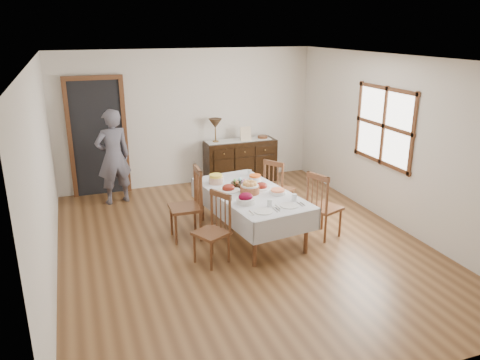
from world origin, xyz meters
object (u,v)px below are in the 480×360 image
object	(u,v)px
chair_right_near	(322,205)
chair_left_far	(189,203)
sideboard	(240,161)
chair_right_far	(277,187)
dining_table	(250,197)
person	(113,154)
table_lamp	(215,124)
chair_left_near	(214,228)

from	to	relation	value
chair_right_near	chair_left_far	bearing A→B (deg)	49.36
chair_left_far	sideboard	xyz separation A→B (m)	(1.61, 2.21, -0.11)
chair_left_far	chair_right_far	xyz separation A→B (m)	(1.58, 0.36, -0.06)
chair_right_near	dining_table	bearing A→B (deg)	46.25
dining_table	chair_right_far	bearing A→B (deg)	32.57
chair_left_far	person	size ratio (longest dim) A/B	0.60
chair_right_far	sideboard	distance (m)	1.85
chair_right_far	table_lamp	world-z (taller)	table_lamp
dining_table	chair_left_near	world-z (taller)	chair_left_near
chair_right_near	chair_right_far	world-z (taller)	chair_right_near
sideboard	person	size ratio (longest dim) A/B	0.79
table_lamp	chair_left_far	bearing A→B (deg)	-116.37
sideboard	person	distance (m)	2.53
chair_left_near	chair_left_far	distance (m)	0.84
sideboard	chair_right_near	bearing A→B (deg)	-85.45
chair_left_far	table_lamp	xyz separation A→B (m)	(1.11, 2.23, 0.66)
chair_right_far	chair_right_near	bearing A→B (deg)	161.73
table_lamp	sideboard	bearing A→B (deg)	-3.06
dining_table	chair_right_near	size ratio (longest dim) A/B	2.13
chair_right_near	table_lamp	world-z (taller)	table_lamp
chair_right_far	sideboard	world-z (taller)	chair_right_far
chair_right_near	table_lamp	bearing A→B (deg)	-6.67
chair_left_far	sideboard	bearing A→B (deg)	145.74
table_lamp	chair_left_near	bearing A→B (deg)	-107.75
person	table_lamp	distance (m)	2.03
chair_right_far	chair_left_near	bearing A→B (deg)	97.05
chair_left_near	sideboard	size ratio (longest dim) A/B	0.67
dining_table	chair_left_near	xyz separation A→B (m)	(-0.74, -0.58, -0.13)
chair_right_far	person	world-z (taller)	person
chair_left_far	table_lamp	size ratio (longest dim) A/B	2.32
chair_left_far	dining_table	bearing A→B (deg)	75.59
chair_right_far	table_lamp	distance (m)	2.06
chair_left_near	chair_right_far	xyz separation A→B (m)	(1.45, 1.19, 0.00)
table_lamp	chair_right_near	bearing A→B (deg)	-75.90
chair_right_near	chair_left_near	bearing A→B (deg)	74.91
dining_table	person	size ratio (longest dim) A/B	1.20
dining_table	sideboard	size ratio (longest dim) A/B	1.52
chair_left_near	table_lamp	world-z (taller)	table_lamp
sideboard	table_lamp	xyz separation A→B (m)	(-0.50, 0.03, 0.78)
chair_left_near	chair_right_far	world-z (taller)	chair_right_far
chair_left_near	sideboard	distance (m)	3.38
chair_right_far	sideboard	xyz separation A→B (m)	(0.03, 1.85, -0.06)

